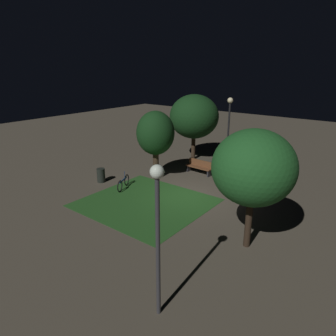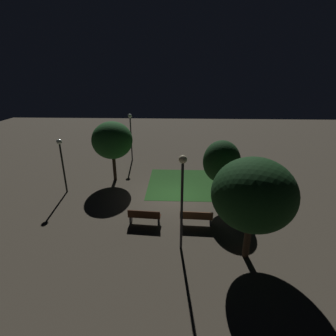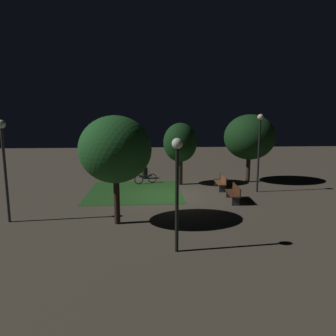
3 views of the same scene
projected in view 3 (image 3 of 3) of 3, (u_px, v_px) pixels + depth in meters
The scene contains 12 objects.
ground_plane at pixel (168, 196), 17.54m from camera, with size 60.00×60.00×0.00m, color #4C4438.
grass_lawn at pixel (135, 191), 18.59m from camera, with size 6.04×5.66×0.01m, color #23511E.
bench_path_side at pixel (234, 193), 16.29m from camera, with size 1.83×0.62×0.88m.
bench_back_row at pixel (221, 182), 19.12m from camera, with size 1.82×0.56×0.88m.
tree_back_right at pixel (180, 143), 20.14m from camera, with size 2.27×2.27×4.18m.
tree_right_canopy at pixel (249, 137), 20.94m from camera, with size 3.52×3.52×4.75m.
tree_back_left at pixel (115, 150), 12.40m from camera, with size 3.01×3.01×4.60m.
lamp_post_near_wall at pixel (4, 153), 12.62m from camera, with size 0.36×0.36×4.41m.
lamp_post_plaza_east at pixel (177, 174), 9.77m from camera, with size 0.36×0.36×3.85m.
lamp_post_path_center at pixel (259, 140), 17.98m from camera, with size 0.36×0.36×4.73m.
trash_bin at pixel (144, 173), 22.58m from camera, with size 0.48×0.48×0.84m, color black.
bicycle at pixel (146, 179), 20.83m from camera, with size 0.73×1.56×0.93m.
Camera 3 is at (-17.00, 1.22, 4.46)m, focal length 32.10 mm.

